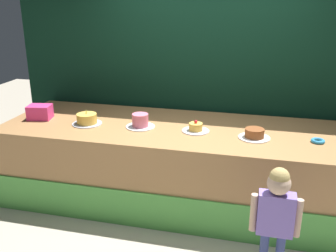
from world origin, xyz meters
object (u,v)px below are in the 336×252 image
(donut, at_px, (318,141))
(cake_right, at_px, (254,134))
(cake_left, at_px, (140,121))
(cake_center, at_px, (196,128))
(child_figure, at_px, (276,210))
(cake_far_left, at_px, (87,119))
(pink_box, at_px, (40,112))

(donut, height_order, cake_right, cake_right)
(cake_right, bearing_deg, cake_left, 177.79)
(cake_left, height_order, cake_center, cake_left)
(child_figure, bearing_deg, cake_left, 144.63)
(cake_center, bearing_deg, child_figure, -51.31)
(donut, relative_size, cake_right, 0.42)
(cake_left, bearing_deg, cake_far_left, -175.73)
(cake_left, relative_size, cake_center, 1.09)
(donut, distance_m, cake_right, 0.61)
(pink_box, height_order, cake_center, pink_box)
(pink_box, distance_m, cake_center, 1.82)
(child_figure, height_order, pink_box, pink_box)
(child_figure, relative_size, donut, 7.67)
(cake_right, bearing_deg, cake_center, 174.53)
(cake_center, bearing_deg, cake_left, -178.94)
(cake_center, distance_m, cake_right, 0.61)
(child_figure, distance_m, cake_far_left, 2.27)
(pink_box, xyz_separation_m, cake_center, (1.82, 0.01, -0.04))
(pink_box, relative_size, cake_left, 0.81)
(cake_far_left, height_order, cake_center, cake_far_left)
(cake_far_left, height_order, cake_right, cake_far_left)
(donut, height_order, cake_left, cake_left)
(cake_center, bearing_deg, donut, -1.55)
(child_figure, height_order, cake_left, cake_left)
(cake_far_left, relative_size, cake_center, 1.14)
(child_figure, bearing_deg, donut, 68.40)
(pink_box, xyz_separation_m, cake_left, (1.21, 0.00, -0.02))
(cake_left, distance_m, cake_center, 0.61)
(donut, bearing_deg, child_figure, -111.60)
(child_figure, xyz_separation_m, donut, (0.39, 0.99, 0.24))
(cake_far_left, xyz_separation_m, cake_left, (0.61, 0.05, 0.01))
(pink_box, height_order, donut, pink_box)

